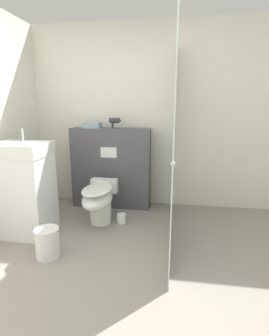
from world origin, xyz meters
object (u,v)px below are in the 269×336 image
(sink_vanity, at_px, (21,189))
(waste_bin, at_px, (47,243))
(toilet, at_px, (99,200))
(hair_drier, at_px, (115,121))

(sink_vanity, distance_m, waste_bin, 0.76)
(toilet, bearing_deg, hair_drier, 82.88)
(toilet, height_order, hair_drier, hair_drier)
(waste_bin, bearing_deg, hair_drier, 75.18)
(sink_vanity, bearing_deg, waste_bin, -41.32)
(toilet, relative_size, sink_vanity, 0.58)
(toilet, distance_m, waste_bin, 0.84)
(hair_drier, xyz_separation_m, waste_bin, (-0.36, -1.38, -1.07))
(hair_drier, relative_size, waste_bin, 0.56)
(sink_vanity, relative_size, hair_drier, 7.23)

